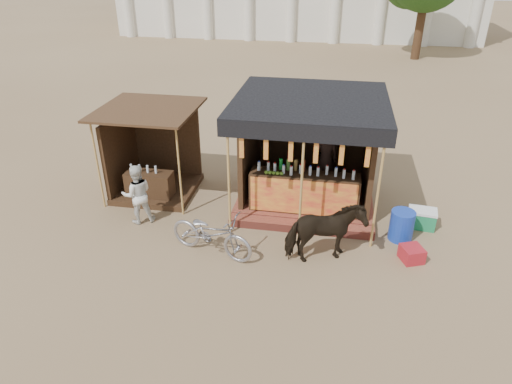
{
  "coord_description": "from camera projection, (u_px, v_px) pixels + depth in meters",
  "views": [
    {
      "loc": [
        1.58,
        -7.16,
        5.86
      ],
      "look_at": [
        0.0,
        1.6,
        1.1
      ],
      "focal_mm": 32.0,
      "sensor_mm": 36.0,
      "label": 1
    }
  ],
  "objects": [
    {
      "name": "secondary_stall",
      "position": [
        150.0,
        162.0,
        12.12
      ],
      "size": [
        2.4,
        2.4,
        2.38
      ],
      "color": "#3D2516",
      "rests_on": "ground"
    },
    {
      "name": "ground",
      "position": [
        242.0,
        277.0,
        9.22
      ],
      "size": [
        120.0,
        120.0,
        0.0
      ],
      "primitive_type": "plane",
      "color": "#846B4C",
      "rests_on": "ground"
    },
    {
      "name": "main_stall",
      "position": [
        308.0,
        166.0,
        11.49
      ],
      "size": [
        3.6,
        3.61,
        2.78
      ],
      "color": "#9A3F32",
      "rests_on": "ground"
    },
    {
      "name": "cooler",
      "position": [
        422.0,
        218.0,
        10.77
      ],
      "size": [
        0.69,
        0.51,
        0.46
      ],
      "color": "#1B7D49",
      "rests_on": "ground"
    },
    {
      "name": "motorbike",
      "position": [
        211.0,
        233.0,
        9.69
      ],
      "size": [
        2.06,
        1.2,
        1.02
      ],
      "primitive_type": "imported",
      "rotation": [
        0.0,
        0.0,
        1.29
      ],
      "color": "#9999A1",
      "rests_on": "ground"
    },
    {
      "name": "cow",
      "position": [
        325.0,
        233.0,
        9.39
      ],
      "size": [
        1.76,
        1.3,
        1.35
      ],
      "primitive_type": "imported",
      "rotation": [
        0.0,
        0.0,
        1.98
      ],
      "color": "black",
      "rests_on": "ground"
    },
    {
      "name": "bystander",
      "position": [
        137.0,
        194.0,
        10.75
      ],
      "size": [
        0.9,
        0.83,
        1.48
      ],
      "primitive_type": "imported",
      "rotation": [
        0.0,
        0.0,
        3.62
      ],
      "color": "silver",
      "rests_on": "ground"
    },
    {
      "name": "blue_barrel",
      "position": [
        402.0,
        225.0,
        10.26
      ],
      "size": [
        0.61,
        0.61,
        0.71
      ],
      "primitive_type": "cylinder",
      "rotation": [
        0.0,
        0.0,
        -0.14
      ],
      "color": "#1636A7",
      "rests_on": "ground"
    },
    {
      "name": "red_crate",
      "position": [
        412.0,
        254.0,
        9.63
      ],
      "size": [
        0.56,
        0.57,
        0.32
      ],
      "primitive_type": "cube",
      "rotation": [
        0.0,
        0.0,
        0.39
      ],
      "color": "maroon",
      "rests_on": "ground"
    }
  ]
}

